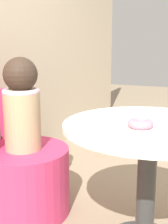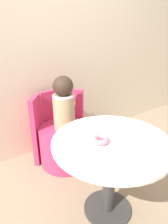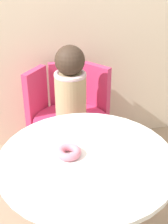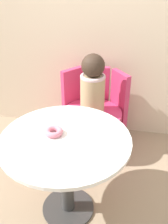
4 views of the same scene
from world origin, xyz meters
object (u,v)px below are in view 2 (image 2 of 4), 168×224
at_px(round_table, 111,158).
at_px(child_figure, 64,104).
at_px(donut, 100,140).
at_px(tub_chair, 65,145).

bearing_deg(round_table, child_figure, 86.12).
relative_size(round_table, donut, 7.01).
height_order(tub_chair, donut, donut).
height_order(child_figure, donut, child_figure).
bearing_deg(round_table, tub_chair, 86.12).
xyz_separation_m(child_figure, donut, (-0.13, -0.73, -0.01)).
distance_m(round_table, tub_chair, 0.81).
xyz_separation_m(round_table, donut, (-0.08, 0.03, 0.17)).
distance_m(round_table, donut, 0.19).
distance_m(child_figure, donut, 0.74).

